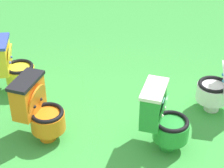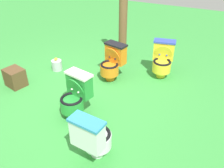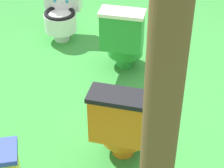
{
  "view_description": "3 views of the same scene",
  "coord_description": "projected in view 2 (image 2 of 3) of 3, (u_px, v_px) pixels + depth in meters",
  "views": [
    {
      "loc": [
        -0.2,
        2.89,
        2.82
      ],
      "look_at": [
        0.13,
        -0.98,
        0.3
      ],
      "focal_mm": 62.73,
      "sensor_mm": 36.0,
      "label": 1
    },
    {
      "loc": [
        -3.09,
        -2.17,
        2.6
      ],
      "look_at": [
        0.17,
        -0.63,
        0.32
      ],
      "focal_mm": 39.42,
      "sensor_mm": 36.0,
      "label": 2
    },
    {
      "loc": [
        3.23,
        -0.38,
        2.48
      ],
      "look_at": [
        0.26,
        -0.4,
        0.31
      ],
      "focal_mm": 66.83,
      "sensor_mm": 36.0,
      "label": 3
    }
  ],
  "objects": [
    {
      "name": "ground",
      "position": [
        77.0,
        95.0,
        4.53
      ],
      "size": [
        14.0,
        14.0,
        0.0
      ],
      "primitive_type": "plane",
      "color": "green"
    },
    {
      "name": "toilet_yellow",
      "position": [
        163.0,
        59.0,
        4.98
      ],
      "size": [
        0.56,
        0.49,
        0.73
      ],
      "rotation": [
        0.0,
        0.0,
        1.76
      ],
      "color": "yellow",
      "rests_on": "ground"
    },
    {
      "name": "wooden_post",
      "position": [
        123.0,
        19.0,
        5.29
      ],
      "size": [
        0.18,
        0.18,
        1.91
      ],
      "primitive_type": "cylinder",
      "color": "brown",
      "rests_on": "ground"
    },
    {
      "name": "small_crate",
      "position": [
        15.0,
        77.0,
        4.74
      ],
      "size": [
        0.38,
        0.43,
        0.35
      ],
      "primitive_type": "cube",
      "rotation": [
        0.0,
        0.0,
        4.46
      ],
      "color": "brown",
      "rests_on": "ground"
    },
    {
      "name": "toilet_white",
      "position": [
        93.0,
        137.0,
        3.11
      ],
      "size": [
        0.54,
        0.46,
        0.73
      ],
      "rotation": [
        0.0,
        0.0,
        4.59
      ],
      "color": "white",
      "rests_on": "ground"
    },
    {
      "name": "lemon_bucket",
      "position": [
        57.0,
        65.0,
        5.3
      ],
      "size": [
        0.22,
        0.22,
        0.28
      ],
      "color": "#B7B7BF",
      "rests_on": "ground"
    },
    {
      "name": "toilet_orange",
      "position": [
        112.0,
        62.0,
        4.87
      ],
      "size": [
        0.57,
        0.51,
        0.73
      ],
      "rotation": [
        0.0,
        0.0,
        1.33
      ],
      "color": "orange",
      "rests_on": "ground"
    },
    {
      "name": "toilet_green",
      "position": [
        75.0,
        95.0,
        3.89
      ],
      "size": [
        0.57,
        0.5,
        0.73
      ],
      "rotation": [
        0.0,
        0.0,
        1.35
      ],
      "color": "green",
      "rests_on": "ground"
    }
  ]
}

